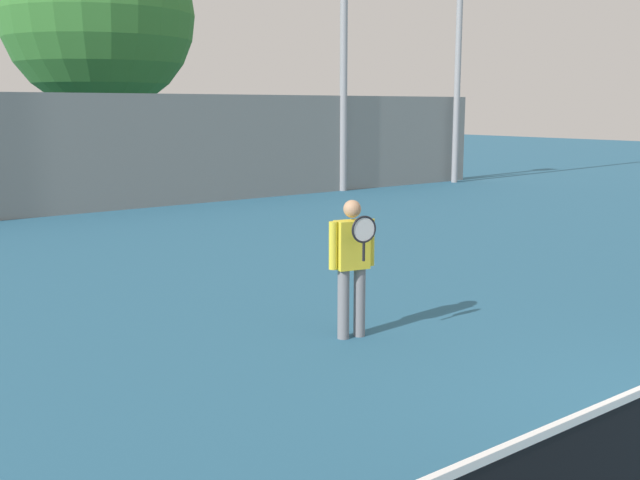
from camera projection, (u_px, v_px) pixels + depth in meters
The scene contains 4 objects.
tennis_player at pixel (352, 260), 8.74m from camera, with size 0.58×0.45×1.65m.
light_pole_far_right at pixel (344, 30), 23.49m from camera, with size 0.90×0.60×8.42m.
back_fence at pixel (65, 154), 18.74m from camera, with size 29.59×0.06×3.05m.
tree_green_tall at pixel (98, 15), 25.03m from camera, with size 6.40×6.40×8.93m.
Camera 1 is at (-6.44, -2.23, 2.71)m, focal length 42.00 mm.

